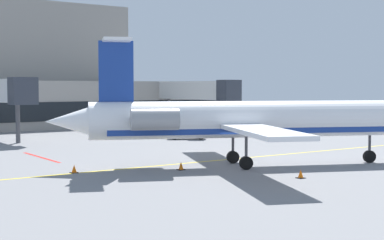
{
  "coord_description": "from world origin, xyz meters",
  "views": [
    {
      "loc": [
        -24.94,
        -31.23,
        5.64
      ],
      "look_at": [
        0.55,
        5.94,
        3.0
      ],
      "focal_mm": 54.47,
      "sensor_mm": 36.0,
      "label": 1
    }
  ],
  "objects": [
    {
      "name": "safety_cone_alpha",
      "position": [
        0.52,
        -5.87,
        0.25
      ],
      "size": [
        0.47,
        0.47,
        0.55
      ],
      "color": "orange",
      "rests_on": "ground"
    },
    {
      "name": "belt_loader",
      "position": [
        9.86,
        19.69,
        1.01
      ],
      "size": [
        4.22,
        3.37,
        2.26
      ],
      "color": "silver",
      "rests_on": "ground"
    },
    {
      "name": "jet_bridge_west",
      "position": [
        -6.7,
        30.85,
        5.09
      ],
      "size": [
        2.4,
        16.89,
        6.48
      ],
      "color": "silver",
      "rests_on": "ground"
    },
    {
      "name": "regional_jet",
      "position": [
        1.36,
        0.15,
        3.27
      ],
      "size": [
        26.95,
        21.52,
        8.74
      ],
      "color": "white",
      "rests_on": "ground"
    },
    {
      "name": "baggage_tug",
      "position": [
        18.21,
        20.41,
        1.02
      ],
      "size": [
        3.91,
        3.69,
        2.25
      ],
      "color": "silver",
      "rests_on": "ground"
    },
    {
      "name": "ground",
      "position": [
        -0.0,
        0.0,
        -0.05
      ],
      "size": [
        120.0,
        120.0,
        0.11
      ],
      "color": "slate"
    },
    {
      "name": "jet_bridge_east",
      "position": [
        18.91,
        31.17,
        4.99
      ],
      "size": [
        2.4,
        16.26,
        6.39
      ],
      "color": "silver",
      "rests_on": "ground"
    },
    {
      "name": "safety_cone_bravo",
      "position": [
        -3.59,
        1.21,
        0.25
      ],
      "size": [
        0.47,
        0.47,
        0.55
      ],
      "color": "orange",
      "rests_on": "ground"
    },
    {
      "name": "safety_cone_charlie",
      "position": [
        -10.06,
        3.98,
        0.25
      ],
      "size": [
        0.47,
        0.47,
        0.55
      ],
      "color": "orange",
      "rests_on": "ground"
    }
  ]
}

